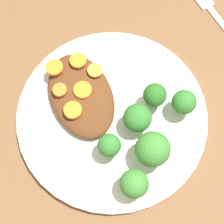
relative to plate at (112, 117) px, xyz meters
The scene contains 16 objects.
ground_plane 0.01m from the plate, ahead, with size 4.00×4.00×0.00m, color brown.
plate is the anchor object (origin of this frame).
stew_mound 0.06m from the plate, 36.46° to the left, with size 0.14×0.09×0.02m, color #5B3319.
broccoli_floret_0 0.09m from the plate, 160.76° to the right, with size 0.05×0.05×0.06m.
broccoli_floret_1 0.11m from the plate, 107.70° to the right, with size 0.03×0.03×0.05m.
broccoli_floret_2 0.11m from the plate, behind, with size 0.04×0.04×0.05m.
broccoli_floret_3 0.06m from the plate, 153.72° to the left, with size 0.03×0.03×0.05m.
broccoli_floret_4 0.05m from the plate, 135.18° to the right, with size 0.04×0.04×0.05m.
broccoli_floret_5 0.07m from the plate, 95.40° to the right, with size 0.03×0.03×0.05m.
carrot_slice_0 0.10m from the plate, 10.98° to the left, with size 0.02×0.02×0.01m, color orange.
carrot_slice_1 0.06m from the plate, 69.22° to the left, with size 0.03×0.03×0.01m, color orange.
carrot_slice_2 0.06m from the plate, 32.76° to the left, with size 0.03×0.03×0.00m, color orange.
carrot_slice_3 0.07m from the plate, ahead, with size 0.02×0.02×0.01m, color orange.
carrot_slice_4 0.09m from the plate, 46.28° to the left, with size 0.02×0.02×0.01m, color orange.
carrot_slice_5 0.11m from the plate, 30.09° to the left, with size 0.03×0.03×0.01m, color orange.
fork 0.25m from the plate, 65.88° to the right, with size 0.18×0.04×0.01m.
Camera 1 is at (-0.16, 0.07, 0.53)m, focal length 60.00 mm.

